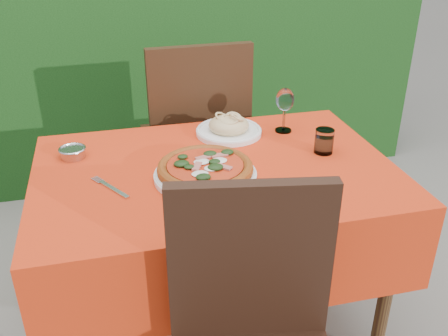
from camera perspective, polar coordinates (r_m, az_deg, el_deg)
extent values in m
plane|color=#68645E|center=(2.21, -0.85, -17.45)|extent=(60.00, 60.00, 0.00)
cube|color=black|center=(3.19, -7.47, 13.45)|extent=(3.20, 0.55, 1.60)
cube|color=#4E3519|center=(1.77, -1.01, -0.73)|extent=(1.20, 0.80, 0.04)
cylinder|color=#4E3519|center=(1.91, 18.02, -13.43)|extent=(0.05, 0.05, 0.70)
cylinder|color=#4E3519|center=(2.23, -16.72, -6.66)|extent=(0.05, 0.05, 0.70)
cylinder|color=#4E3519|center=(2.39, 9.93, -3.35)|extent=(0.05, 0.05, 0.70)
cube|color=red|center=(1.84, -0.98, -4.35)|extent=(1.26, 0.86, 0.32)
cube|color=black|center=(1.34, 3.04, -10.67)|extent=(0.44, 0.12, 0.48)
cube|color=black|center=(2.56, -3.62, 3.09)|extent=(0.49, 0.49, 0.04)
cube|color=black|center=(2.26, -2.65, 7.45)|extent=(0.47, 0.06, 0.52)
cylinder|color=black|center=(2.89, -0.42, 0.37)|extent=(0.04, 0.04, 0.48)
cylinder|color=black|center=(2.83, -8.36, -0.64)|extent=(0.04, 0.04, 0.48)
cylinder|color=black|center=(2.55, 1.98, -3.61)|extent=(0.04, 0.04, 0.48)
cylinder|color=black|center=(2.48, -7.01, -4.88)|extent=(0.04, 0.04, 0.48)
cylinder|color=silver|center=(1.69, -2.14, -0.85)|extent=(0.35, 0.35, 0.02)
cylinder|color=#AC4D17|center=(1.68, -2.15, -0.22)|extent=(0.34, 0.34, 0.02)
cylinder|color=#9B0C0A|center=(1.67, -2.16, 0.26)|extent=(0.28, 0.28, 0.01)
cylinder|color=white|center=(2.02, 0.55, 4.16)|extent=(0.27, 0.27, 0.02)
ellipsoid|color=#D7BB86|center=(2.01, 0.55, 4.93)|extent=(0.18, 0.18, 0.07)
cylinder|color=silver|center=(1.89, 11.37, 3.03)|extent=(0.07, 0.07, 0.09)
cylinder|color=#95B9CA|center=(1.89, 11.33, 2.65)|extent=(0.06, 0.06, 0.06)
cylinder|color=silver|center=(2.07, 6.78, 4.29)|extent=(0.07, 0.07, 0.01)
cylinder|color=silver|center=(2.05, 6.86, 5.58)|extent=(0.01, 0.01, 0.09)
ellipsoid|color=silver|center=(2.02, 6.99, 7.78)|extent=(0.08, 0.08, 0.09)
cube|color=silver|center=(1.66, -12.48, -2.39)|extent=(0.13, 0.19, 0.01)
cylinder|color=#AEAEB5|center=(1.91, -16.89, 1.64)|extent=(0.09, 0.09, 0.03)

